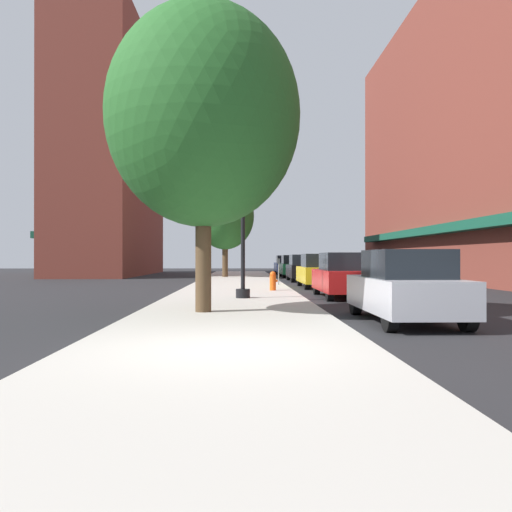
{
  "coord_description": "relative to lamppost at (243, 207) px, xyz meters",
  "views": [
    {
      "loc": [
        0.31,
        -7.9,
        1.49
      ],
      "look_at": [
        0.92,
        17.89,
        1.56
      ],
      "focal_mm": 36.64,
      "sensor_mm": 36.0,
      "label": 1
    }
  ],
  "objects": [
    {
      "name": "building_far_background",
      "position": [
        -11.29,
        27.29,
        7.1
      ],
      "size": [
        6.8,
        18.0,
        20.65
      ],
      "color": "brown",
      "rests_on": "ground"
    },
    {
      "name": "tree_mid",
      "position": [
        -1.29,
        19.12,
        1.17
      ],
      "size": [
        4.08,
        4.08,
        6.61
      ],
      "color": "#4C3823",
      "rests_on": "sidewalk_slab"
    },
    {
      "name": "car_silver",
      "position": [
        3.72,
        -5.75,
        -2.39
      ],
      "size": [
        1.8,
        4.3,
        1.66
      ],
      "rotation": [
        0.0,
        0.0,
        0.01
      ],
      "color": "black",
      "rests_on": "ground"
    },
    {
      "name": "building_right_brick",
      "position": [
        14.7,
        12.29,
        6.17
      ],
      "size": [
        6.8,
        40.0,
        18.79
      ],
      "color": "brown",
      "rests_on": "ground"
    },
    {
      "name": "car_green",
      "position": [
        3.72,
        21.61,
        -2.39
      ],
      "size": [
        1.8,
        4.3,
        1.66
      ],
      "rotation": [
        0.0,
        0.0,
        0.03
      ],
      "color": "black",
      "rests_on": "ground"
    },
    {
      "name": "car_red",
      "position": [
        3.72,
        1.54,
        -2.39
      ],
      "size": [
        1.8,
        4.3,
        1.66
      ],
      "rotation": [
        0.0,
        0.0,
        -0.02
      ],
      "color": "black",
      "rests_on": "ground"
    },
    {
      "name": "car_black",
      "position": [
        3.72,
        14.74,
        -2.39
      ],
      "size": [
        1.8,
        4.3,
        1.66
      ],
      "rotation": [
        0.0,
        0.0,
        0.02
      ],
      "color": "black",
      "rests_on": "ground"
    },
    {
      "name": "parking_meter_near",
      "position": [
        1.77,
        8.35,
        -2.25
      ],
      "size": [
        0.14,
        0.09,
        1.31
      ],
      "color": "slate",
      "rests_on": "sidewalk_slab"
    },
    {
      "name": "tree_near",
      "position": [
        -0.99,
        -4.45,
        1.84
      ],
      "size": [
        4.88,
        4.88,
        7.74
      ],
      "color": "#4C3823",
      "rests_on": "sidewalk_slab"
    },
    {
      "name": "sidewalk_slab",
      "position": [
        -0.28,
        9.29,
        -3.14
      ],
      "size": [
        4.8,
        50.0,
        0.12
      ],
      "primitive_type": "cube",
      "color": "#B7B2A8",
      "rests_on": "ground"
    },
    {
      "name": "fire_hydrant",
      "position": [
        1.24,
        3.99,
        -2.68
      ],
      "size": [
        0.33,
        0.26,
        0.79
      ],
      "color": "#E05614",
      "rests_on": "sidewalk_slab"
    },
    {
      "name": "car_blue",
      "position": [
        3.72,
        28.46,
        -2.39
      ],
      "size": [
        1.8,
        4.3,
        1.66
      ],
      "rotation": [
        0.0,
        0.0,
        0.0
      ],
      "color": "black",
      "rests_on": "ground"
    },
    {
      "name": "car_yellow",
      "position": [
        3.72,
        7.9,
        -2.39
      ],
      "size": [
        1.8,
        4.3,
        1.66
      ],
      "rotation": [
        0.0,
        0.0,
        0.02
      ],
      "color": "black",
      "rests_on": "ground"
    },
    {
      "name": "ground_plane",
      "position": [
        3.72,
        8.29,
        -3.2
      ],
      "size": [
        90.0,
        90.0,
        0.0
      ],
      "primitive_type": "plane",
      "color": "#232326"
    },
    {
      "name": "lamppost",
      "position": [
        0.0,
        0.0,
        0.0
      ],
      "size": [
        0.48,
        0.48,
        5.9
      ],
      "color": "black",
      "rests_on": "sidewalk_slab"
    }
  ]
}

